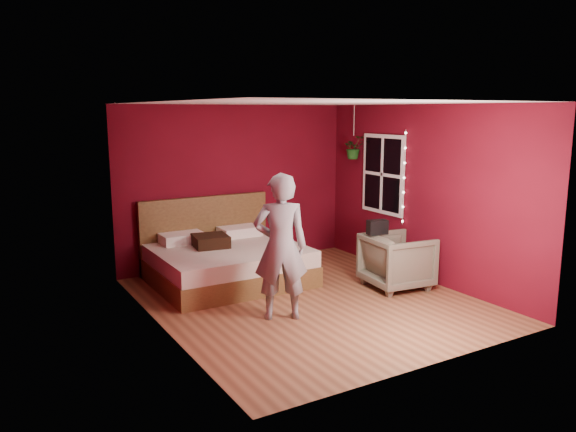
# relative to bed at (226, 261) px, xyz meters

# --- Properties ---
(floor) EXTENTS (4.50, 4.50, 0.00)m
(floor) POSITION_rel_bed_xyz_m (0.59, -1.39, -0.31)
(floor) COLOR brown
(floor) RESTS_ON ground
(room_walls) EXTENTS (4.04, 4.54, 2.62)m
(room_walls) POSITION_rel_bed_xyz_m (0.59, -1.39, 1.37)
(room_walls) COLOR #5F0A18
(room_walls) RESTS_ON ground
(window) EXTENTS (0.05, 0.97, 1.27)m
(window) POSITION_rel_bed_xyz_m (2.55, -0.49, 1.19)
(window) COLOR white
(window) RESTS_ON room_walls
(fairy_lights) EXTENTS (0.04, 0.04, 1.45)m
(fairy_lights) POSITION_rel_bed_xyz_m (2.53, -1.02, 1.19)
(fairy_lights) COLOR silver
(fairy_lights) RESTS_ON room_walls
(bed) EXTENTS (2.13, 1.81, 1.17)m
(bed) POSITION_rel_bed_xyz_m (0.00, 0.00, 0.00)
(bed) COLOR brown
(bed) RESTS_ON ground
(person) EXTENTS (0.77, 0.65, 1.79)m
(person) POSITION_rel_bed_xyz_m (-0.06, -1.75, 0.59)
(person) COLOR gray
(person) RESTS_ON ground
(armchair) EXTENTS (0.95, 0.93, 0.78)m
(armchair) POSITION_rel_bed_xyz_m (1.98, -1.55, 0.09)
(armchair) COLOR #686552
(armchair) RESTS_ON ground
(handbag) EXTENTS (0.31, 0.20, 0.20)m
(handbag) POSITION_rel_bed_xyz_m (1.73, -1.39, 0.58)
(handbag) COLOR black
(handbag) RESTS_ON armchair
(throw_pillow) EXTENTS (0.55, 0.55, 0.17)m
(throw_pillow) POSITION_rel_bed_xyz_m (-0.20, 0.07, 0.31)
(throw_pillow) COLOR black
(throw_pillow) RESTS_ON bed
(hanging_plant) EXTENTS (0.37, 0.33, 0.90)m
(hanging_plant) POSITION_rel_bed_xyz_m (2.47, 0.18, 1.59)
(hanging_plant) COLOR silver
(hanging_plant) RESTS_ON room_walls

